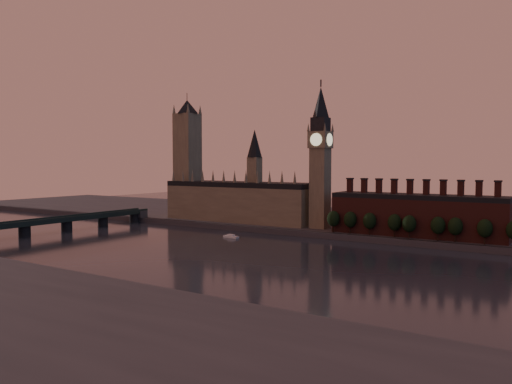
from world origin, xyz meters
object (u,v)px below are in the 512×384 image
(big_ben, at_px, (320,155))
(river_boat, at_px, (231,236))
(victoria_tower, at_px, (187,154))
(westminster_bridge, at_px, (43,224))

(big_ben, distance_m, river_boat, 87.26)
(victoria_tower, xyz_separation_m, westminster_bridge, (-35.00, -117.70, -51.65))
(big_ben, xyz_separation_m, westminster_bridge, (-165.00, -112.70, -49.39))
(victoria_tower, height_order, river_boat, victoria_tower)
(westminster_bridge, bearing_deg, victoria_tower, 73.44)
(victoria_tower, xyz_separation_m, river_boat, (87.90, -57.12, -58.17))
(westminster_bridge, xyz_separation_m, river_boat, (122.90, 60.58, -6.52))
(westminster_bridge, relative_size, river_boat, 16.35)
(victoria_tower, distance_m, big_ben, 130.12)
(big_ben, xyz_separation_m, river_boat, (-42.10, -52.12, -55.92))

